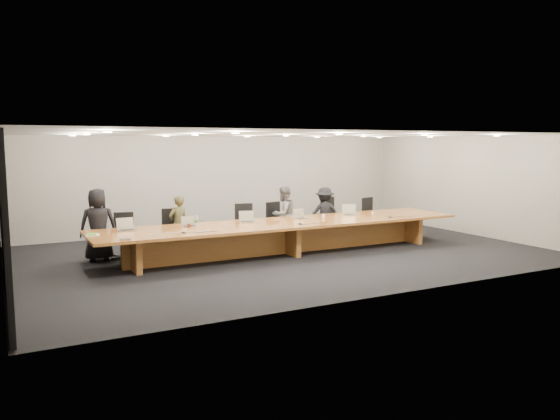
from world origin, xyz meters
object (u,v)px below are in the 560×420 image
object	(u,v)px
laptop_a	(127,224)
laptop_e	(350,210)
chair_left	(173,231)
amber_mug	(189,226)
laptop_b	(189,222)
paper_cup_near	(323,216)
chair_far_left	(124,235)
laptop_d	(302,214)
person_d	(325,213)
water_bottle	(197,221)
chair_right	(333,218)
av_box	(126,239)
mic_right	(390,217)
mic_left	(184,233)
chair_mid_right	(279,222)
paper_cup_far	(373,214)
chair_far_right	(373,216)
person_a	(98,225)
chair_mid_left	(246,225)
person_b	(179,224)
laptop_c	(247,217)
mic_center	(300,224)
person_c	(284,215)
conference_table	(286,231)

from	to	relation	value
laptop_a	laptop_e	distance (m)	5.68
chair_left	amber_mug	distance (m)	1.12
laptop_a	laptop_b	world-z (taller)	laptop_a
laptop_e	paper_cup_near	size ratio (longest dim) A/B	3.79
chair_far_left	laptop_d	world-z (taller)	chair_far_left
person_d	laptop_b	bearing A→B (deg)	33.54
water_bottle	person_d	bearing A→B (deg)	14.04
chair_right	av_box	world-z (taller)	chair_right
av_box	mic_right	world-z (taller)	mic_right
chair_left	mic_left	distance (m)	1.81
chair_mid_right	laptop_a	size ratio (longest dim) A/B	3.01
laptop_b	mic_right	bearing A→B (deg)	-2.64
av_box	paper_cup_far	bearing A→B (deg)	26.77
chair_far_right	person_a	bearing A→B (deg)	163.72
person_d	chair_mid_left	bearing A→B (deg)	20.05
paper_cup_far	person_b	bearing A→B (deg)	166.13
laptop_a	chair_far_left	bearing A→B (deg)	80.07
chair_left	water_bottle	distance (m)	1.13
chair_mid_right	laptop_b	distance (m)	2.96
chair_far_left	laptop_e	bearing A→B (deg)	5.48
chair_far_right	laptop_c	xyz separation A→B (m)	(-4.33, -0.87, 0.35)
chair_far_right	laptop_b	xyz separation A→B (m)	(-5.75, -0.90, 0.33)
person_d	mic_center	world-z (taller)	person_d
laptop_b	water_bottle	xyz separation A→B (m)	(0.15, -0.07, 0.01)
laptop_a	laptop_c	bearing A→B (deg)	-3.44
paper_cup_near	chair_mid_left	bearing A→B (deg)	144.89
laptop_e	mic_center	xyz separation A→B (m)	(-1.96, -0.82, -0.13)
laptop_a	laptop_b	distance (m)	1.35
person_b	amber_mug	distance (m)	1.04
laptop_b	paper_cup_near	distance (m)	3.41
person_b	mic_right	size ratio (longest dim) A/B	10.45
amber_mug	person_d	bearing A→B (deg)	13.90
chair_right	mic_left	size ratio (longest dim) A/B	9.37
person_b	laptop_c	distance (m)	1.66
chair_mid_right	laptop_c	distance (m)	1.69
mic_center	person_b	bearing A→B (deg)	143.23
chair_mid_left	paper_cup_far	world-z (taller)	chair_mid_left
chair_mid_right	person_c	size ratio (longest dim) A/B	0.72
chair_mid_left	mic_left	xyz separation A→B (m)	(-2.17, -1.75, 0.22)
laptop_d	amber_mug	world-z (taller)	laptop_d
chair_far_left	chair_mid_left	distance (m)	3.05
chair_left	laptop_a	size ratio (longest dim) A/B	2.96
conference_table	av_box	world-z (taller)	av_box
person_d	laptop_a	size ratio (longest dim) A/B	3.94
chair_mid_left	laptop_b	distance (m)	2.06
conference_table	person_d	size ratio (longest dim) A/B	6.36
laptop_a	chair_mid_left	bearing A→B (deg)	13.09
chair_right	av_box	size ratio (longest dim) A/B	5.41
laptop_c	laptop_d	size ratio (longest dim) A/B	1.08
person_b	chair_right	bearing A→B (deg)	165.05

